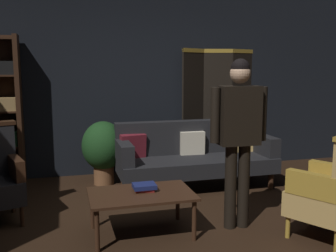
# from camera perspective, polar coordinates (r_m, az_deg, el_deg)

# --- Properties ---
(ground_plane) EXTENTS (10.00, 10.00, 0.00)m
(ground_plane) POSITION_cam_1_polar(r_m,az_deg,el_deg) (4.00, 3.12, -15.31)
(ground_plane) COLOR black
(back_wall) EXTENTS (7.20, 0.10, 2.80)m
(back_wall) POSITION_cam_1_polar(r_m,az_deg,el_deg) (6.03, -4.15, 6.52)
(back_wall) COLOR black
(back_wall) RESTS_ON ground_plane
(folding_screen) EXTENTS (1.30, 0.31, 1.90)m
(folding_screen) POSITION_cam_1_polar(r_m,az_deg,el_deg) (6.27, 7.27, 2.76)
(folding_screen) COLOR black
(folding_screen) RESTS_ON ground_plane
(velvet_couch) EXTENTS (2.12, 0.78, 0.88)m
(velvet_couch) POSITION_cam_1_polar(r_m,az_deg,el_deg) (5.34, 3.87, -4.02)
(velvet_couch) COLOR #382114
(velvet_couch) RESTS_ON ground_plane
(coffee_table) EXTENTS (1.00, 0.64, 0.42)m
(coffee_table) POSITION_cam_1_polar(r_m,az_deg,el_deg) (3.83, -3.95, -10.38)
(coffee_table) COLOR #382114
(coffee_table) RESTS_ON ground_plane
(armchair_gilt_accent) EXTENTS (0.79, 0.79, 1.04)m
(armchair_gilt_accent) POSITION_cam_1_polar(r_m,az_deg,el_deg) (3.97, 22.76, -8.60)
(armchair_gilt_accent) COLOR #B78E33
(armchair_gilt_accent) RESTS_ON ground_plane
(standing_figure) EXTENTS (0.59, 0.24, 1.70)m
(standing_figure) POSITION_cam_1_polar(r_m,az_deg,el_deg) (3.90, 10.30, -0.28)
(standing_figure) COLOR black
(standing_figure) RESTS_ON ground_plane
(potted_plant) EXTENTS (0.59, 0.59, 0.88)m
(potted_plant) POSITION_cam_1_polar(r_m,az_deg,el_deg) (5.47, -9.45, -3.20)
(potted_plant) COLOR brown
(potted_plant) RESTS_ON ground_plane
(book_red_leather) EXTENTS (0.20, 0.17, 0.03)m
(book_red_leather) POSITION_cam_1_polar(r_m,az_deg,el_deg) (3.87, -3.48, -9.24)
(book_red_leather) COLOR maroon
(book_red_leather) RESTS_ON coffee_table
(book_navy_cloth) EXTENTS (0.22, 0.18, 0.04)m
(book_navy_cloth) POSITION_cam_1_polar(r_m,az_deg,el_deg) (3.86, -3.48, -8.76)
(book_navy_cloth) COLOR navy
(book_navy_cloth) RESTS_ON book_red_leather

